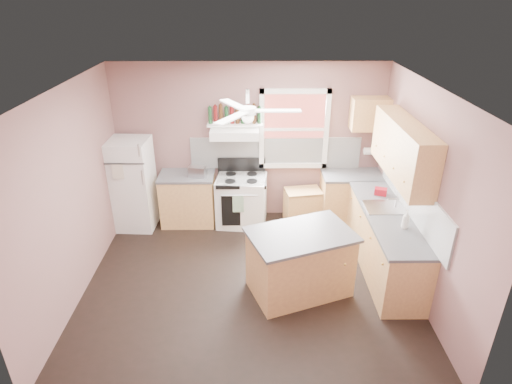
{
  "coord_description": "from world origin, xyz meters",
  "views": [
    {
      "loc": [
        0.05,
        -4.9,
        3.77
      ],
      "look_at": [
        0.1,
        0.3,
        1.25
      ],
      "focal_mm": 30.0,
      "sensor_mm": 36.0,
      "label": 1
    }
  ],
  "objects_px": {
    "toaster": "(197,172)",
    "island": "(300,264)",
    "refrigerator": "(133,184)",
    "stove": "(242,201)",
    "cart": "(303,206)"
  },
  "relations": [
    {
      "from": "stove",
      "to": "island",
      "type": "xyz_separation_m",
      "value": [
        0.81,
        -1.84,
        0.0
      ]
    },
    {
      "from": "toaster",
      "to": "cart",
      "type": "distance_m",
      "value": 1.91
    },
    {
      "from": "cart",
      "to": "stove",
      "type": "bearing_deg",
      "value": 173.52
    },
    {
      "from": "stove",
      "to": "cart",
      "type": "relative_size",
      "value": 1.43
    },
    {
      "from": "toaster",
      "to": "cart",
      "type": "xyz_separation_m",
      "value": [
        1.78,
        0.07,
        -0.69
      ]
    },
    {
      "from": "refrigerator",
      "to": "toaster",
      "type": "xyz_separation_m",
      "value": [
        1.09,
        0.03,
        0.21
      ]
    },
    {
      "from": "stove",
      "to": "island",
      "type": "bearing_deg",
      "value": -60.25
    },
    {
      "from": "cart",
      "to": "toaster",
      "type": "bearing_deg",
      "value": 173.24
    },
    {
      "from": "toaster",
      "to": "island",
      "type": "distance_m",
      "value": 2.45
    },
    {
      "from": "toaster",
      "to": "island",
      "type": "bearing_deg",
      "value": -41.14
    },
    {
      "from": "toaster",
      "to": "cart",
      "type": "bearing_deg",
      "value": 10.97
    },
    {
      "from": "stove",
      "to": "cart",
      "type": "xyz_separation_m",
      "value": [
        1.06,
        0.05,
        -0.13
      ]
    },
    {
      "from": "refrigerator",
      "to": "stove",
      "type": "height_order",
      "value": "refrigerator"
    },
    {
      "from": "toaster",
      "to": "stove",
      "type": "bearing_deg",
      "value": 10.57
    },
    {
      "from": "refrigerator",
      "to": "cart",
      "type": "height_order",
      "value": "refrigerator"
    }
  ]
}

